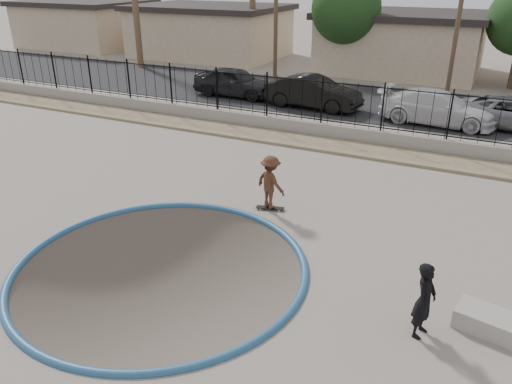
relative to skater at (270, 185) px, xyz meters
The scene contains 20 objects.
ground 9.25m from the skater, 96.45° to the left, with size 120.00×120.00×2.20m, color slate.
bowl_pit 4.20m from the skater, 104.28° to the right, with size 6.84×6.84×1.80m, color #4A4139, non-canonical shape.
coping_ring 4.20m from the skater, 104.28° to the right, with size 7.04×7.04×0.20m, color #255178.
rock_strip 6.33m from the skater, 99.33° to the left, with size 42.00×1.60×0.11m, color tan.
retaining_wall 7.39m from the skater, 97.94° to the left, with size 42.00×0.45×0.60m, color gray.
fence 7.41m from the skater, 97.94° to the left, with size 40.00×0.04×1.80m.
street 14.06m from the skater, 94.16° to the left, with size 90.00×8.00×0.04m, color black.
house_west_far 37.36m from the skater, 141.00° to the left, with size 10.60×8.60×3.90m.
house_west 28.46m from the skater, 124.28° to the left, with size 11.60×8.60×3.90m.
house_center 23.55m from the skater, 92.48° to the left, with size 10.60×8.60×3.90m.
utility_pole_left 17.90m from the skater, 113.68° to the left, with size 1.70×0.24×9.00m.
utility_pole_mid 16.80m from the skater, 79.44° to the left, with size 1.70×0.24×9.50m.
street_tree_left 20.68m from the skater, 101.36° to the left, with size 4.32×4.32×6.36m.
skater is the anchor object (origin of this frame).
skateboard 0.73m from the skater, 90.00° to the right, with size 0.85×0.42×0.07m.
videographer 6.13m from the skater, 37.05° to the right, with size 0.57×0.38×1.57m, color black.
concrete_ledge 6.99m from the skater, 25.90° to the right, with size 1.60×0.70×0.40m, color #9B948A.
car_a 14.19m from the skater, 122.44° to the left, with size 1.86×4.61×1.57m, color black.
car_b 11.85m from the skater, 104.13° to the left, with size 1.68×4.82×1.59m, color black.
car_c 11.72m from the skater, 74.65° to the left, with size 2.09×5.14×1.49m, color silver.
Camera 1 is at (6.45, -9.05, 6.52)m, focal length 35.00 mm.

